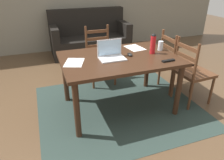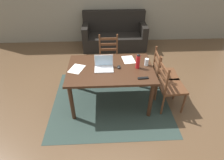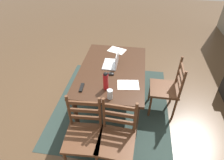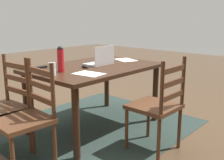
{
  "view_description": "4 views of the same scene",
  "coord_description": "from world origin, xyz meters",
  "px_view_note": "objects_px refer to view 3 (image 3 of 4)",
  "views": [
    {
      "loc": [
        -0.95,
        -2.36,
        1.69
      ],
      "look_at": [
        -0.1,
        -0.02,
        0.45
      ],
      "focal_mm": 33.74,
      "sensor_mm": 36.0,
      "label": 1
    },
    {
      "loc": [
        -0.11,
        -2.73,
        2.45
      ],
      "look_at": [
        0.02,
        -0.14,
        0.6
      ],
      "focal_mm": 29.77,
      "sensor_mm": 36.0,
      "label": 2
    },
    {
      "loc": [
        2.33,
        0.34,
        2.4
      ],
      "look_at": [
        -0.1,
        -0.02,
        0.45
      ],
      "focal_mm": 29.86,
      "sensor_mm": 36.0,
      "label": 3
    },
    {
      "loc": [
        2.18,
        2.23,
        1.33
      ],
      "look_at": [
        -0.14,
        0.15,
        0.58
      ],
      "focal_mm": 43.58,
      "sensor_mm": 36.0,
      "label": 4
    }
  ],
  "objects_px": {
    "chair_right_near": "(84,135)",
    "laptop": "(113,62)",
    "tv_remote": "(82,87)",
    "water_bottle": "(106,80)",
    "chair_far_head": "(167,89)",
    "computer_mouse": "(111,74)",
    "dining_table": "(112,74)",
    "drinking_glass": "(110,94)",
    "chair_right_far": "(117,139)"
  },
  "relations": [
    {
      "from": "chair_right_near",
      "to": "laptop",
      "type": "distance_m",
      "value": 1.21
    },
    {
      "from": "laptop",
      "to": "tv_remote",
      "type": "xyz_separation_m",
      "value": [
        0.62,
        -0.34,
        -0.05
      ]
    },
    {
      "from": "laptop",
      "to": "water_bottle",
      "type": "xyz_separation_m",
      "value": [
        0.58,
        -0.02,
        0.08
      ]
    },
    {
      "from": "chair_far_head",
      "to": "computer_mouse",
      "type": "height_order",
      "value": "chair_far_head"
    },
    {
      "from": "chair_far_head",
      "to": "water_bottle",
      "type": "xyz_separation_m",
      "value": [
        0.47,
        -0.89,
        0.43
      ]
    },
    {
      "from": "dining_table",
      "to": "tv_remote",
      "type": "distance_m",
      "value": 0.62
    },
    {
      "from": "water_bottle",
      "to": "chair_right_near",
      "type": "bearing_deg",
      "value": -18.18
    },
    {
      "from": "tv_remote",
      "to": "computer_mouse",
      "type": "bearing_deg",
      "value": 42.3
    },
    {
      "from": "chair_right_near",
      "to": "tv_remote",
      "type": "distance_m",
      "value": 0.62
    },
    {
      "from": "laptop",
      "to": "water_bottle",
      "type": "height_order",
      "value": "water_bottle"
    },
    {
      "from": "laptop",
      "to": "drinking_glass",
      "type": "bearing_deg",
      "value": 4.86
    },
    {
      "from": "chair_right_far",
      "to": "chair_right_near",
      "type": "relative_size",
      "value": 1.0
    },
    {
      "from": "laptop",
      "to": "chair_far_head",
      "type": "bearing_deg",
      "value": 82.68
    },
    {
      "from": "chair_right_far",
      "to": "chair_right_near",
      "type": "xyz_separation_m",
      "value": [
        -0.0,
        -0.41,
        0.0
      ]
    },
    {
      "from": "dining_table",
      "to": "chair_far_head",
      "type": "bearing_deg",
      "value": 89.97
    },
    {
      "from": "computer_mouse",
      "to": "drinking_glass",
      "type": "bearing_deg",
      "value": 11.8
    },
    {
      "from": "dining_table",
      "to": "drinking_glass",
      "type": "relative_size",
      "value": 11.58
    },
    {
      "from": "water_bottle",
      "to": "drinking_glass",
      "type": "height_order",
      "value": "water_bottle"
    },
    {
      "from": "drinking_glass",
      "to": "laptop",
      "type": "bearing_deg",
      "value": -175.14
    },
    {
      "from": "water_bottle",
      "to": "tv_remote",
      "type": "height_order",
      "value": "water_bottle"
    },
    {
      "from": "chair_right_near",
      "to": "computer_mouse",
      "type": "distance_m",
      "value": 0.96
    },
    {
      "from": "computer_mouse",
      "to": "tv_remote",
      "type": "distance_m",
      "value": 0.5
    },
    {
      "from": "dining_table",
      "to": "laptop",
      "type": "distance_m",
      "value": 0.19
    },
    {
      "from": "drinking_glass",
      "to": "computer_mouse",
      "type": "distance_m",
      "value": 0.5
    },
    {
      "from": "chair_right_far",
      "to": "drinking_glass",
      "type": "height_order",
      "value": "chair_right_far"
    },
    {
      "from": "chair_right_near",
      "to": "laptop",
      "type": "relative_size",
      "value": 2.96
    },
    {
      "from": "chair_right_near",
      "to": "chair_right_far",
      "type": "bearing_deg",
      "value": 90.0
    },
    {
      "from": "chair_right_near",
      "to": "computer_mouse",
      "type": "bearing_deg",
      "value": 167.11
    },
    {
      "from": "chair_right_far",
      "to": "water_bottle",
      "type": "distance_m",
      "value": 0.74
    },
    {
      "from": "chair_right_near",
      "to": "laptop",
      "type": "bearing_deg",
      "value": 169.93
    },
    {
      "from": "tv_remote",
      "to": "chair_far_head",
      "type": "bearing_deg",
      "value": 18.63
    },
    {
      "from": "water_bottle",
      "to": "computer_mouse",
      "type": "height_order",
      "value": "water_bottle"
    },
    {
      "from": "computer_mouse",
      "to": "tv_remote",
      "type": "bearing_deg",
      "value": -39.49
    },
    {
      "from": "dining_table",
      "to": "laptop",
      "type": "height_order",
      "value": "laptop"
    },
    {
      "from": "dining_table",
      "to": "chair_right_near",
      "type": "distance_m",
      "value": 1.07
    },
    {
      "from": "tv_remote",
      "to": "dining_table",
      "type": "bearing_deg",
      "value": 51.82
    },
    {
      "from": "laptop",
      "to": "computer_mouse",
      "type": "relative_size",
      "value": 3.21
    },
    {
      "from": "drinking_glass",
      "to": "tv_remote",
      "type": "height_order",
      "value": "drinking_glass"
    },
    {
      "from": "chair_right_near",
      "to": "drinking_glass",
      "type": "height_order",
      "value": "chair_right_near"
    },
    {
      "from": "tv_remote",
      "to": "laptop",
      "type": "bearing_deg",
      "value": 56.96
    },
    {
      "from": "water_bottle",
      "to": "chair_right_far",
      "type": "bearing_deg",
      "value": 21.48
    },
    {
      "from": "dining_table",
      "to": "water_bottle",
      "type": "relative_size",
      "value": 5.54
    },
    {
      "from": "computer_mouse",
      "to": "water_bottle",
      "type": "bearing_deg",
      "value": 1.25
    },
    {
      "from": "chair_right_near",
      "to": "chair_far_head",
      "type": "bearing_deg",
      "value": 133.73
    },
    {
      "from": "computer_mouse",
      "to": "chair_right_far",
      "type": "bearing_deg",
      "value": 17.36
    },
    {
      "from": "chair_right_near",
      "to": "laptop",
      "type": "xyz_separation_m",
      "value": [
        -1.14,
        0.2,
        0.35
      ]
    },
    {
      "from": "laptop",
      "to": "tv_remote",
      "type": "relative_size",
      "value": 1.89
    },
    {
      "from": "dining_table",
      "to": "water_bottle",
      "type": "bearing_deg",
      "value": -2.24
    },
    {
      "from": "dining_table",
      "to": "drinking_glass",
      "type": "distance_m",
      "value": 0.66
    },
    {
      "from": "tv_remote",
      "to": "chair_right_far",
      "type": "bearing_deg",
      "value": -47.65
    }
  ]
}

